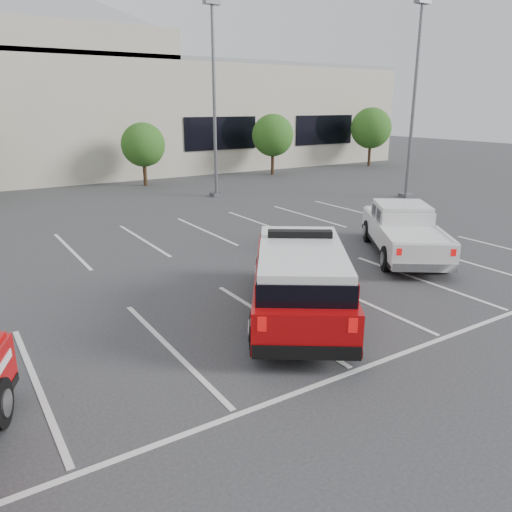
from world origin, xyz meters
The scene contains 10 objects.
ground centered at (0.00, 0.00, 0.00)m, with size 120.00×120.00×0.00m, color #303032.
stall_markings centered at (0.00, 4.50, 0.01)m, with size 23.00×15.00×0.01m, color silver.
convention_building centered at (0.18, 31.86, 4.72)m, with size 60.00×16.99×13.20m.
tree_mid_right centered at (5.09, 22.05, 2.50)m, with size 2.77×2.77×3.99m.
tree_right centered at (15.09, 22.05, 2.77)m, with size 3.07×3.07×4.42m.
tree_far_right centered at (25.09, 22.05, 3.04)m, with size 3.37×3.37×4.85m.
light_pole_mid centered at (7.00, 16.00, 5.19)m, with size 0.90×0.60×10.24m.
light_pole_right centered at (16.00, 10.00, 5.19)m, with size 0.90×0.60×10.24m.
fire_chief_suv centered at (0.69, -0.11, 0.85)m, with size 5.10×6.06×2.07m.
white_pickup centered at (6.95, 2.21, 0.69)m, with size 4.86×5.72×1.73m.
Camera 1 is at (-6.36, -9.17, 5.04)m, focal length 35.00 mm.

